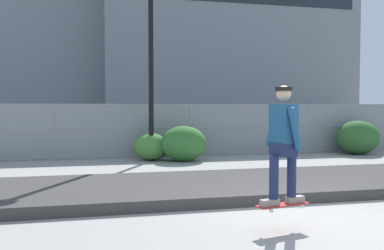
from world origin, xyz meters
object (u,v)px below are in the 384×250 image
Objects in this scene: shrub_right at (358,137)px; parked_car_near at (66,129)px; shrub_left at (152,147)px; skater at (283,138)px; skateboard at (283,205)px; street_lamp at (151,17)px; parked_car_mid at (200,128)px; shrub_center at (184,144)px.

parked_car_near is at bearing 159.30° from shrub_right.
parked_car_near is 3.92× the size of shrub_left.
shrub_right is at bearing 49.92° from skater.
street_lamp reaches higher than skateboard.
parked_car_mid is (5.55, -0.17, 0.00)m from parked_car_near.
parked_car_mid is at bearing 56.59° from street_lamp.
street_lamp is 5.11× the size of shrub_center.
shrub_right is (10.55, -3.98, -0.22)m from parked_car_near.
skater is 12.69m from parked_car_near.
skateboard is 0.11× the size of street_lamp.
shrub_left is at bearing -179.89° from shrub_right.
shrub_center is 0.91× the size of shrub_right.
shrub_left is at bearing 80.78° from street_lamp.
shrub_left is 1.08m from shrub_center.
parked_car_mid is 3.09× the size of shrub_center.
shrub_right is (6.85, 8.14, 0.25)m from skateboard.
street_lamp reaches higher than parked_car_near.
skateboard is at bearing -98.80° from parked_car_mid.
parked_car_near is 5.55m from parked_car_mid.
skater is 0.37× the size of parked_car_near.
shrub_center is at bearing -24.23° from shrub_left.
shrub_center reaches higher than skateboard.
street_lamp is 4.66× the size of shrub_right.
shrub_right is at bearing 0.11° from shrub_left.
shrub_center reaches higher than shrub_left.
skater is 8.21m from shrub_left.
shrub_center is 6.65m from shrub_right.
parked_car_near is 2.83× the size of shrub_right.
parked_car_mid is (1.85, 11.96, -0.48)m from skater.
shrub_center is (0.21, 7.69, 0.20)m from skateboard.
parked_car_mid reaches higher than shrub_left.
parked_car_near is at bearing 131.38° from shrub_center.
parked_car_near is 1.00× the size of parked_car_mid.
skateboard is 0.95m from skater.
skateboard is at bearing -130.08° from shrub_right.
parked_car_mid reaches higher than shrub_center.
street_lamp is 6.10m from parked_car_mid.
skater is at bearing -73.05° from parked_car_near.
parked_car_near reaches higher than shrub_right.
skater reaches higher than parked_car_mid.
parked_car_mid is (2.64, 4.00, -3.76)m from street_lamp.
street_lamp is 4.17m from shrub_center.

